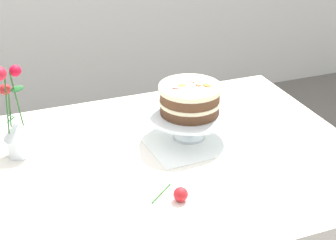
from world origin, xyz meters
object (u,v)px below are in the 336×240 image
cake_stand (189,117)px  layer_cake (190,99)px  flower_vase (15,127)px  dining_table (154,185)px  fallen_rose (180,194)px

cake_stand → layer_cake: layer_cake is taller
layer_cake → flower_vase: bearing=171.0°
dining_table → fallen_rose: bearing=-88.8°
layer_cake → dining_table: bearing=-147.9°
flower_vase → fallen_rose: 0.59m
cake_stand → flower_vase: flower_vase is taller
fallen_rose → dining_table: bearing=91.2°
layer_cake → flower_vase: (-0.57, 0.09, -0.04)m
flower_vase → fallen_rose: size_ratio=3.07×
layer_cake → cake_stand: bearing=178.3°
dining_table → cake_stand: cake_stand is taller
dining_table → layer_cake: bearing=32.1°
dining_table → flower_vase: (-0.40, 0.20, 0.20)m
dining_table → fallen_rose: (0.00, -0.22, 0.11)m
dining_table → cake_stand: 0.27m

